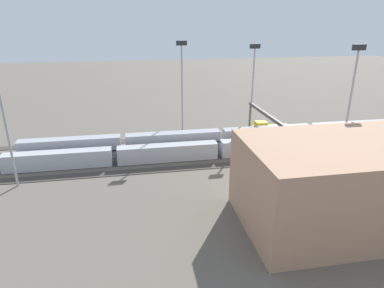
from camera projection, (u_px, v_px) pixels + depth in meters
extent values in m
plane|color=#60594F|center=(206.00, 150.00, 84.52)|extent=(400.00, 400.00, 0.00)
cube|color=#3D3833|center=(198.00, 137.00, 93.71)|extent=(140.00, 2.80, 0.12)
cube|color=#4C443D|center=(202.00, 143.00, 89.10)|extent=(140.00, 2.80, 0.12)
cube|color=#3D3833|center=(206.00, 150.00, 84.49)|extent=(140.00, 2.80, 0.12)
cube|color=#3D3833|center=(210.00, 157.00, 79.88)|extent=(140.00, 2.80, 0.12)
cube|color=#3D3833|center=(215.00, 166.00, 75.27)|extent=(140.00, 2.80, 0.12)
cube|color=gold|center=(271.00, 132.00, 91.62)|extent=(10.00, 3.00, 3.60)
cube|color=gold|center=(261.00, 124.00, 90.24)|extent=(3.00, 2.70, 1.40)
cube|color=#A8AAB2|center=(352.00, 131.00, 90.22)|extent=(23.00, 3.00, 5.00)
cube|color=black|center=(352.00, 133.00, 90.36)|extent=(22.40, 3.06, 0.36)
cube|color=#A8AAB2|center=(267.00, 136.00, 86.24)|extent=(23.00, 3.00, 5.00)
cube|color=black|center=(267.00, 139.00, 86.46)|extent=(22.40, 3.06, 0.36)
cube|color=#A8AAB2|center=(174.00, 142.00, 82.25)|extent=(23.00, 3.00, 5.00)
cube|color=black|center=(174.00, 142.00, 82.27)|extent=(22.40, 3.06, 0.36)
cube|color=#A8AAB2|center=(71.00, 148.00, 78.27)|extent=(23.00, 3.00, 5.00)
cube|color=black|center=(71.00, 151.00, 78.50)|extent=(22.40, 3.06, 0.36)
cube|color=black|center=(348.00, 139.00, 84.98)|extent=(18.00, 3.00, 4.40)
cube|color=#B7BABF|center=(267.00, 146.00, 81.51)|extent=(23.00, 3.00, 3.80)
cube|color=#B7BABF|center=(168.00, 152.00, 77.53)|extent=(23.00, 3.00, 3.80)
cube|color=#B7BABF|center=(58.00, 160.00, 73.54)|extent=(23.00, 3.00, 3.80)
cylinder|color=#9EA0A5|center=(252.00, 92.00, 94.17)|extent=(0.44, 0.44, 23.52)
cube|color=#262628|center=(255.00, 46.00, 89.83)|extent=(2.80, 0.70, 1.20)
cylinder|color=#9EA0A5|center=(349.00, 110.00, 72.60)|extent=(0.44, 0.44, 25.00)
cube|color=#262628|center=(359.00, 47.00, 68.01)|extent=(2.80, 0.70, 1.20)
cylinder|color=#9EA0A5|center=(182.00, 91.00, 92.35)|extent=(0.44, 0.44, 24.45)
cube|color=#262628|center=(182.00, 43.00, 87.85)|extent=(2.80, 0.70, 1.20)
cylinder|color=#9EA0A5|center=(3.00, 112.00, 61.13)|extent=(0.44, 0.44, 30.02)
cylinder|color=#4C4742|center=(250.00, 118.00, 96.83)|extent=(0.50, 0.50, 8.00)
cylinder|color=#4C4742|center=(286.00, 148.00, 74.52)|extent=(0.50, 0.50, 8.00)
cube|color=#4C4742|center=(267.00, 115.00, 84.13)|extent=(0.70, 25.00, 0.80)
cube|color=tan|center=(362.00, 182.00, 53.03)|extent=(37.75, 19.17, 13.64)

